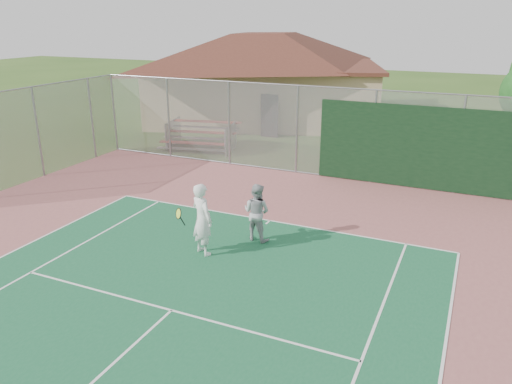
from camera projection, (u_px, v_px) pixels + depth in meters
back_fence at (376, 140)px, 18.47m from camera, size 20.08×0.11×3.53m
side_fence_left at (38, 133)px, 19.27m from camera, size 0.08×9.00×3.50m
clubhouse at (265, 68)px, 29.69m from camera, size 16.21×13.24×6.04m
bleachers at (201, 135)px, 23.74m from camera, size 3.67×2.57×1.24m
player_white_front at (202, 220)px, 13.02m from camera, size 1.13×0.83×1.95m
player_grey_back at (257, 213)px, 13.90m from camera, size 0.87×0.72×1.65m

